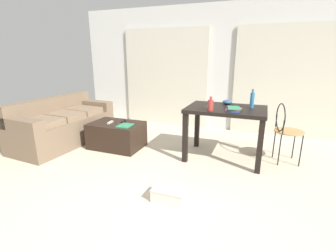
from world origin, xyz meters
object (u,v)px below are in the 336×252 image
object	(u,v)px
bottle_near	(211,105)
shoebox	(169,194)
bottle_far	(252,100)
magazine	(125,126)
wire_chair	(285,126)
couch	(63,125)
craft_table	(226,116)
tv_remote_secondary	(124,121)
scissors	(208,106)
coffee_table	(117,135)
tv_remote_primary	(110,122)
book_stack	(234,109)
bowl	(227,102)

from	to	relation	value
bottle_near	shoebox	world-z (taller)	bottle_near
bottle_far	magazine	bearing A→B (deg)	-167.86
magazine	wire_chair	bearing A→B (deg)	8.55
couch	craft_table	world-z (taller)	couch
tv_remote_secondary	scissors	bearing A→B (deg)	-13.57
bottle_near	tv_remote_secondary	xyz separation A→B (m)	(-1.49, 0.21, -0.42)
craft_table	coffee_table	bearing A→B (deg)	-173.69
bottle_far	tv_remote_primary	world-z (taller)	bottle_far
wire_chair	book_stack	size ratio (longest dim) A/B	3.16
coffee_table	magazine	distance (m)	0.33
bowl	tv_remote_secondary	world-z (taller)	bowl
craft_table	tv_remote_primary	world-z (taller)	craft_table
couch	tv_remote_primary	xyz separation A→B (m)	(0.92, 0.10, 0.11)
tv_remote_primary	magazine	distance (m)	0.32
bottle_near	magazine	size ratio (longest dim) A/B	0.76
couch	tv_remote_primary	bearing A→B (deg)	6.09
craft_table	shoebox	bearing A→B (deg)	-104.67
bottle_near	bottle_far	distance (m)	0.64
wire_chair	tv_remote_secondary	size ratio (longest dim) A/B	5.00
bottle_far	bowl	xyz separation A→B (m)	(-0.36, 0.14, -0.08)
couch	shoebox	world-z (taller)	couch
coffee_table	wire_chair	bearing A→B (deg)	8.19
coffee_table	bottle_far	distance (m)	2.20
magazine	shoebox	size ratio (longest dim) A/B	0.72
book_stack	shoebox	bearing A→B (deg)	-111.90
bottle_far	scissors	distance (m)	0.61
bottle_far	shoebox	bearing A→B (deg)	-115.39
couch	bottle_near	size ratio (longest dim) A/B	9.32
wire_chair	tv_remote_primary	world-z (taller)	wire_chair
craft_table	scissors	size ratio (longest dim) A/B	9.54
bottle_near	tv_remote_secondary	distance (m)	1.56
coffee_table	wire_chair	size ratio (longest dim) A/B	0.98
bottle_far	bottle_near	bearing A→B (deg)	-141.87
couch	craft_table	size ratio (longest dim) A/B	1.63
craft_table	bottle_near	xyz separation A→B (m)	(-0.17, -0.29, 0.20)
tv_remote_primary	magazine	xyz separation A→B (m)	(0.32, -0.06, -0.00)
wire_chair	coffee_table	bearing A→B (deg)	-171.81
scissors	shoebox	distance (m)	1.54
coffee_table	tv_remote_secondary	world-z (taller)	tv_remote_secondary
book_stack	craft_table	bearing A→B (deg)	125.81
scissors	tv_remote_secondary	distance (m)	1.44
couch	shoebox	xyz separation A→B (m)	(2.39, -1.02, -0.25)
couch	wire_chair	world-z (taller)	wire_chair
bowl	wire_chair	bearing A→B (deg)	-4.91
coffee_table	bottle_near	bearing A→B (deg)	-3.75
scissors	tv_remote_primary	bearing A→B (deg)	-171.22
coffee_table	bottle_near	world-z (taller)	bottle_near
scissors	magazine	bearing A→B (deg)	-166.19
bottle_far	magazine	world-z (taller)	bottle_far
tv_remote_secondary	bottle_near	bearing A→B (deg)	-25.53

